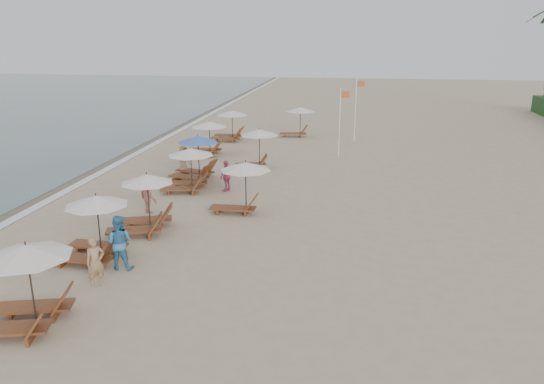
% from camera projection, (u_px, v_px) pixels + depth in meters
% --- Properties ---
extents(ground, '(160.00, 160.00, 0.00)m').
position_uv_depth(ground, '(262.00, 266.00, 17.63)').
color(ground, tan).
rests_on(ground, ground).
extents(wet_sand_band, '(3.20, 140.00, 0.01)m').
position_uv_depth(wet_sand_band, '(72.00, 175.00, 28.98)').
color(wet_sand_band, '#6B5E4C').
rests_on(wet_sand_band, ground).
extents(foam_line, '(0.50, 140.00, 0.02)m').
position_uv_depth(foam_line, '(94.00, 176.00, 28.78)').
color(foam_line, white).
rests_on(foam_line, ground).
extents(lounger_station_0, '(2.72, 2.43, 2.38)m').
position_uv_depth(lounger_station_0, '(23.00, 288.00, 13.66)').
color(lounger_station_0, brown).
rests_on(lounger_station_0, ground).
extents(lounger_station_1, '(2.61, 2.14, 2.32)m').
position_uv_depth(lounger_station_1, '(92.00, 231.00, 17.90)').
color(lounger_station_1, brown).
rests_on(lounger_station_1, ground).
extents(lounger_station_2, '(2.61, 2.56, 2.35)m').
position_uv_depth(lounger_station_2, '(142.00, 207.00, 20.46)').
color(lounger_station_2, brown).
rests_on(lounger_station_2, ground).
extents(lounger_station_3, '(2.66, 2.36, 2.16)m').
position_uv_depth(lounger_station_3, '(187.00, 170.00, 25.86)').
color(lounger_station_3, brown).
rests_on(lounger_station_3, ground).
extents(lounger_station_4, '(2.72, 2.64, 2.38)m').
position_uv_depth(lounger_station_4, '(194.00, 160.00, 27.91)').
color(lounger_station_4, brown).
rests_on(lounger_station_4, ground).
extents(lounger_station_5, '(2.64, 2.31, 2.19)m').
position_uv_depth(lounger_station_5, '(206.00, 138.00, 33.52)').
color(lounger_station_5, brown).
rests_on(lounger_station_5, ground).
extents(lounger_station_6, '(2.72, 2.32, 2.21)m').
position_uv_depth(lounger_station_6, '(229.00, 126.00, 38.25)').
color(lounger_station_6, brown).
rests_on(lounger_station_6, ground).
extents(inland_station_0, '(2.69, 2.24, 2.22)m').
position_uv_depth(inland_station_0, '(240.00, 183.00, 22.58)').
color(inland_station_0, brown).
rests_on(inland_station_0, ground).
extents(inland_station_1, '(2.58, 2.24, 2.22)m').
position_uv_depth(inland_station_1, '(256.00, 143.00, 30.38)').
color(inland_station_1, brown).
rests_on(inland_station_1, ground).
extents(inland_station_2, '(2.74, 2.24, 2.22)m').
position_uv_depth(inland_station_2, '(297.00, 119.00, 39.63)').
color(inland_station_2, brown).
rests_on(inland_station_2, ground).
extents(beachgoer_near, '(0.69, 0.68, 1.60)m').
position_uv_depth(beachgoer_near, '(95.00, 262.00, 16.02)').
color(beachgoer_near, '#9F7C56').
rests_on(beachgoer_near, ground).
extents(beachgoer_mid_a, '(0.93, 0.74, 1.86)m').
position_uv_depth(beachgoer_mid_a, '(119.00, 242.00, 17.22)').
color(beachgoer_mid_a, teal).
rests_on(beachgoer_mid_a, ground).
extents(beachgoer_mid_b, '(1.21, 1.10, 1.63)m').
position_uv_depth(beachgoer_mid_b, '(148.00, 195.00, 22.70)').
color(beachgoer_mid_b, '#8C5147').
rests_on(beachgoer_mid_b, ground).
extents(beachgoer_far_a, '(0.73, 0.99, 1.56)m').
position_uv_depth(beachgoer_far_a, '(227.00, 176.00, 25.85)').
color(beachgoer_far_a, '#CA5170').
rests_on(beachgoer_far_a, ground).
extents(beachgoer_far_b, '(0.78, 0.93, 1.63)m').
position_uv_depth(beachgoer_far_b, '(184.00, 160.00, 28.98)').
color(beachgoer_far_b, '#A58159').
rests_on(beachgoer_far_b, ground).
extents(flag_pole_near, '(0.59, 0.08, 4.34)m').
position_uv_depth(flag_pole_near, '(340.00, 119.00, 32.66)').
color(flag_pole_near, silver).
rests_on(flag_pole_near, ground).
extents(flag_pole_far, '(0.60, 0.08, 4.54)m').
position_uv_depth(flag_pole_far, '(356.00, 107.00, 37.44)').
color(flag_pole_far, silver).
rests_on(flag_pole_far, ground).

